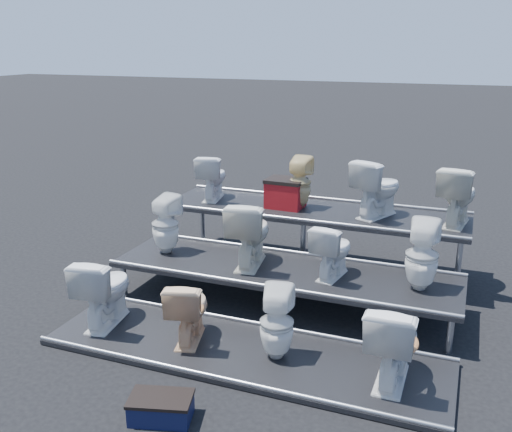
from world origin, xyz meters
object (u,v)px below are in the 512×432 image
(toilet_4, at_px, (165,224))
(step_stool, at_px, (161,409))
(toilet_6, at_px, (333,250))
(toilet_2, at_px, (277,323))
(toilet_1, at_px, (189,309))
(red_crate, at_px, (285,195))
(toilet_0, at_px, (104,289))
(toilet_8, at_px, (212,177))
(toilet_7, at_px, (422,255))
(toilet_10, at_px, (378,188))
(toilet_9, at_px, (299,183))
(toilet_3, at_px, (393,341))
(toilet_5, at_px, (250,233))
(toilet_11, at_px, (457,195))

(toilet_4, height_order, step_stool, toilet_4)
(toilet_4, bearing_deg, toilet_6, -170.40)
(toilet_2, bearing_deg, toilet_1, -9.85)
(toilet_4, xyz_separation_m, red_crate, (1.21, 1.27, 0.20))
(toilet_0, bearing_deg, red_crate, -124.24)
(toilet_2, xyz_separation_m, toilet_8, (-1.92, 2.60, 0.76))
(toilet_4, bearing_deg, toilet_8, -83.25)
(toilet_4, relative_size, toilet_8, 1.15)
(toilet_0, height_order, step_stool, toilet_0)
(toilet_7, bearing_deg, toilet_10, -58.52)
(toilet_4, relative_size, toilet_9, 1.05)
(toilet_3, relative_size, toilet_10, 1.05)
(toilet_6, xyz_separation_m, toilet_7, (1.00, 0.00, 0.07))
(toilet_3, height_order, toilet_5, toilet_5)
(toilet_3, xyz_separation_m, toilet_7, (0.10, 1.30, 0.39))
(toilet_6, bearing_deg, toilet_9, -48.58)
(toilet_7, xyz_separation_m, red_crate, (-2.00, 1.27, 0.18))
(toilet_1, bearing_deg, toilet_10, -134.52)
(toilet_3, distance_m, toilet_6, 1.61)
(step_stool, bearing_deg, red_crate, 76.63)
(toilet_6, distance_m, toilet_11, 1.88)
(toilet_5, bearing_deg, toilet_4, -8.09)
(toilet_6, height_order, toilet_9, toilet_9)
(toilet_5, xyz_separation_m, red_crate, (0.04, 1.27, 0.17))
(toilet_2, xyz_separation_m, toilet_11, (1.51, 2.60, 0.81))
(toilet_3, xyz_separation_m, toilet_5, (-1.94, 1.30, 0.40))
(toilet_6, xyz_separation_m, step_stool, (-0.86, -2.52, -0.69))
(toilet_6, relative_size, toilet_11, 0.85)
(toilet_8, bearing_deg, toilet_6, 138.62)
(toilet_7, distance_m, step_stool, 3.22)
(toilet_2, relative_size, toilet_7, 0.94)
(toilet_11, bearing_deg, toilet_0, 44.89)
(toilet_0, relative_size, toilet_7, 1.02)
(toilet_0, relative_size, toilet_9, 1.11)
(toilet_5, bearing_deg, toilet_7, 171.91)
(toilet_2, relative_size, toilet_11, 0.98)
(toilet_9, relative_size, toilet_10, 0.94)
(toilet_3, distance_m, toilet_5, 2.37)
(toilet_9, relative_size, red_crate, 1.46)
(toilet_1, distance_m, toilet_7, 2.61)
(toilet_7, distance_m, toilet_9, 2.26)
(red_crate, height_order, step_stool, red_crate)
(toilet_7, bearing_deg, toilet_1, 32.54)
(toilet_8, bearing_deg, toilet_4, 76.92)
(toilet_4, distance_m, toilet_7, 3.22)
(toilet_10, height_order, toilet_11, toilet_10)
(toilet_5, xyz_separation_m, toilet_6, (1.04, 0.00, -0.09))
(toilet_6, bearing_deg, toilet_7, -170.53)
(toilet_4, height_order, toilet_6, toilet_4)
(toilet_6, bearing_deg, toilet_10, -92.36)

